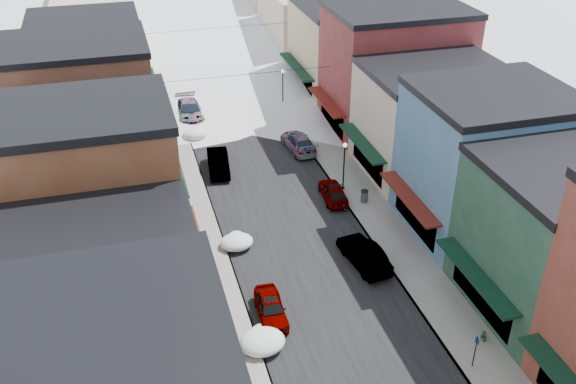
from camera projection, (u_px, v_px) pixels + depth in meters
road at (209, 68)px, 76.55m from camera, size 10.00×160.00×0.01m
sidewalk_left at (153, 73)px, 74.98m from camera, size 3.20×160.00×0.15m
sidewalk_right at (263, 63)px, 78.05m from camera, size 3.20×160.00×0.15m
curb_left at (167, 72)px, 75.34m from camera, size 0.10×160.00×0.15m
curb_right at (250, 64)px, 77.69m from camera, size 0.10×160.00×0.15m
bldg_l_cream at (99, 314)px, 31.63m from camera, size 11.30×8.20×9.50m
bldg_l_brick_near at (83, 208)px, 37.40m from camera, size 12.30×8.20×12.50m
bldg_l_grayblue at (94, 167)px, 45.46m from camera, size 11.30×9.20×9.00m
bldg_l_brick_far at (77, 107)px, 52.20m from camera, size 13.30×9.20×11.00m
bldg_l_tan at (90, 72)px, 60.99m from camera, size 11.30×11.20×10.00m
bldg_r_green at (566, 238)px, 37.33m from camera, size 11.30×9.20×9.50m
bldg_r_blue at (486, 162)px, 44.56m from camera, size 11.30×9.20×10.50m
bldg_r_cream at (432, 120)px, 52.53m from camera, size 12.30×9.20×9.00m
bldg_r_brick_far at (394, 69)px, 59.49m from camera, size 13.30×9.20×11.50m
bldg_r_tan at (347, 48)px, 68.07m from camera, size 11.30×11.20×9.50m
overhead_cables at (226, 49)px, 63.03m from camera, size 16.40×15.04×0.04m
car_silver_sedan at (271, 308)px, 38.19m from camera, size 1.83×4.11×1.37m
car_dark_hatch at (218, 163)px, 53.98m from camera, size 2.17×4.98×1.59m
car_silver_wagon at (189, 110)px, 63.45m from camera, size 2.45×5.94×1.72m
car_green_sedan at (364, 254)px, 42.65m from camera, size 2.34×5.10×1.62m
car_gray_suv at (333, 192)px, 49.98m from camera, size 2.00×4.30×1.42m
car_black_sedan at (299, 142)px, 57.52m from camera, size 2.42×5.32×1.51m
car_lane_silver at (196, 71)px, 73.43m from camera, size 2.01×4.89×1.66m
car_lane_white at (209, 38)px, 84.36m from camera, size 2.83×5.52×1.49m
parking_sign at (475, 349)px, 34.21m from camera, size 0.08×0.29×2.16m
trash_can at (364, 196)px, 49.51m from camera, size 0.58×0.58×0.98m
streetlamp_near at (344, 160)px, 50.25m from camera, size 0.34×0.34×4.04m
streetlamp_far at (283, 84)px, 64.36m from camera, size 0.34×0.34×4.14m
planter_far at (484, 336)px, 36.44m from camera, size 0.43×0.43×0.61m
snow_pile_near at (262, 341)px, 36.02m from camera, size 2.60×2.80×1.10m
snow_pile_mid at (237, 241)px, 44.54m from camera, size 2.31×2.62×0.98m
snow_pile_far at (195, 134)px, 59.69m from camera, size 2.28×2.60×0.97m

